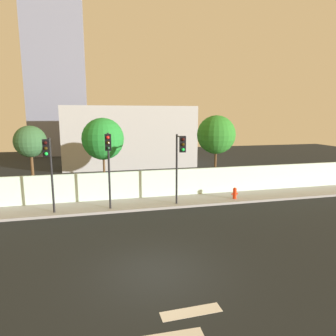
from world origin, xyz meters
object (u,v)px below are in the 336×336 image
object	(u,v)px
traffic_light_left	(49,160)
roadside_tree_midleft	(103,139)
fire_hydrant	(235,193)
roadside_tree_midright	(216,135)
traffic_light_right	(109,155)
traffic_light_center	(180,155)
roadside_tree_leftmost	(30,142)

from	to	relation	value
traffic_light_left	roadside_tree_midleft	size ratio (longest dim) A/B	0.78
fire_hydrant	roadside_tree_midleft	xyz separation A→B (m)	(-8.26, 2.66, 3.47)
fire_hydrant	roadside_tree_midright	bearing A→B (deg)	96.36
traffic_light_right	fire_hydrant	distance (m)	8.60
traffic_light_left	roadside_tree_midright	xyz separation A→B (m)	(10.92, 3.32, 0.95)
traffic_light_center	fire_hydrant	xyz separation A→B (m)	(4.06, 1.03, -2.77)
fire_hydrant	roadside_tree_midleft	distance (m)	9.35
roadside_tree_midleft	roadside_tree_midright	world-z (taller)	roadside_tree_midright
traffic_light_left	traffic_light_right	size ratio (longest dim) A/B	0.95
roadside_tree_midright	traffic_light_center	bearing A→B (deg)	-135.61
traffic_light_center	roadside_tree_midright	xyz separation A→B (m)	(3.77, 3.69, 0.85)
traffic_light_center	roadside_tree_midright	distance (m)	5.34
traffic_light_center	roadside_tree_leftmost	bearing A→B (deg)	156.87
roadside_tree_midleft	roadside_tree_leftmost	bearing A→B (deg)	180.00
traffic_light_right	roadside_tree_midleft	size ratio (longest dim) A/B	0.82
roadside_tree_midleft	traffic_light_right	bearing A→B (deg)	-87.06
traffic_light_right	roadside_tree_midright	xyz separation A→B (m)	(7.79, 3.38, 0.78)
traffic_light_right	fire_hydrant	world-z (taller)	traffic_light_right
roadside_tree_midleft	roadside_tree_midright	distance (m)	7.97
fire_hydrant	roadside_tree_leftmost	size ratio (longest dim) A/B	0.15
traffic_light_center	fire_hydrant	distance (m)	5.03
roadside_tree_midright	roadside_tree_leftmost	bearing A→B (deg)	180.00
traffic_light_right	roadside_tree_midright	distance (m)	8.53
roadside_tree_midright	traffic_light_left	bearing A→B (deg)	-163.08
roadside_tree_midleft	fire_hydrant	bearing A→B (deg)	-17.84
traffic_light_center	roadside_tree_midright	bearing A→B (deg)	44.39
roadside_tree_leftmost	roadside_tree_midright	xyz separation A→B (m)	(12.40, 0.00, 0.24)
traffic_light_left	roadside_tree_leftmost	xyz separation A→B (m)	(-1.48, 3.32, 0.70)
fire_hydrant	roadside_tree_leftmost	xyz separation A→B (m)	(-12.70, 2.66, 3.38)
traffic_light_left	roadside_tree_midright	bearing A→B (deg)	16.92
fire_hydrant	traffic_light_right	bearing A→B (deg)	-174.87
roadside_tree_leftmost	roadside_tree_midright	size ratio (longest dim) A/B	0.89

